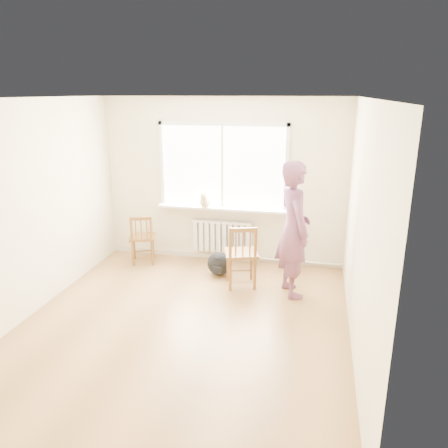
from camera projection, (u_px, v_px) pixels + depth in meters
The scene contains 13 objects.
floor at pixel (184, 323), 5.43m from camera, with size 4.50×4.50×0.00m, color #A57643.
ceiling at pixel (178, 98), 4.64m from camera, with size 4.50×4.50×0.00m, color white.
back_wall at pixel (223, 182), 7.14m from camera, with size 4.00×0.01×2.70m, color beige.
window at pixel (223, 163), 7.03m from camera, with size 2.12×0.05×1.42m.
windowsill at pixel (222, 208), 7.16m from camera, with size 2.15×0.22×0.04m, color white.
radiator at pixel (222, 236), 7.32m from camera, with size 1.00×0.12×0.55m.
heating_pipe at pixel (296, 261), 7.20m from camera, with size 0.04×0.04×1.40m, color silver.
baseboard at pixel (223, 257), 7.51m from camera, with size 4.00×0.03×0.08m, color beige.
chair_left at pixel (142, 239), 7.23m from camera, with size 0.52×0.51×0.84m.
chair_right at pixel (242, 256), 6.33m from camera, with size 0.58×0.57×0.95m.
person at pixel (294, 230), 5.98m from camera, with size 0.69×0.46×1.90m, color #CF4570.
cat at pixel (205, 200), 7.09m from camera, with size 0.20×0.44×0.29m.
backpack at pixel (219, 264), 6.81m from camera, with size 0.38×0.28×0.38m, color black.
Camera 1 is at (1.52, -4.62, 2.77)m, focal length 35.00 mm.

